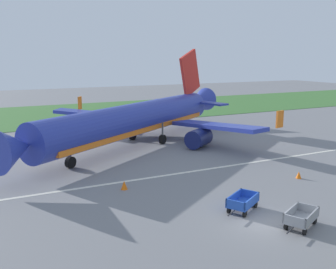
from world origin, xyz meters
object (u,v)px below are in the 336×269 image
object	(u,v)px
airplane	(140,119)
baggage_cart_second_in_row	(243,202)
traffic_cone_mid_apron	(124,185)
baggage_cart_nearest	(301,217)
traffic_cone_near_plane	(299,175)

from	to	relation	value
airplane	baggage_cart_second_in_row	bearing A→B (deg)	-93.50
baggage_cart_second_in_row	traffic_cone_mid_apron	distance (m)	9.47
baggage_cart_nearest	traffic_cone_mid_apron	bearing A→B (deg)	123.76
airplane	traffic_cone_mid_apron	size ratio (longest dim) A/B	47.89
baggage_cart_nearest	baggage_cart_second_in_row	world-z (taller)	same
baggage_cart_nearest	traffic_cone_near_plane	xyz separation A→B (m)	(6.94, 7.17, -0.30)
baggage_cart_nearest	traffic_cone_mid_apron	size ratio (longest dim) A/B	5.06
baggage_cart_nearest	baggage_cart_second_in_row	bearing A→B (deg)	114.41
airplane	baggage_cart_nearest	xyz separation A→B (m)	(0.33, -25.27, -2.45)
baggage_cart_second_in_row	traffic_cone_mid_apron	xyz separation A→B (m)	(-5.79, 7.49, -0.26)
traffic_cone_mid_apron	baggage_cart_second_in_row	bearing A→B (deg)	-52.30
baggage_cart_second_in_row	baggage_cart_nearest	bearing A→B (deg)	-65.59
baggage_cart_nearest	traffic_cone_near_plane	size ratio (longest dim) A/B	5.72
airplane	traffic_cone_mid_apron	distance (m)	16.05
airplane	traffic_cone_near_plane	xyz separation A→B (m)	(7.27, -18.10, -2.75)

